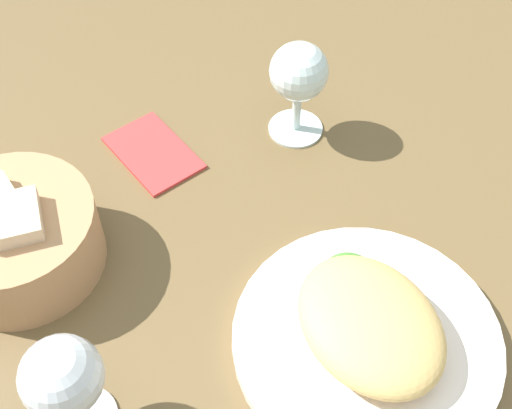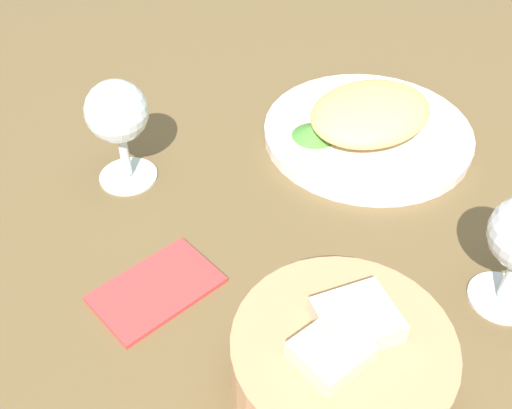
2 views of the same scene
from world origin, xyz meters
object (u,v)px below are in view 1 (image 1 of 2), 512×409
wine_glass_near (299,77)px  folded_napkin (153,151)px  bread_basket (15,237)px  plate (366,339)px  wine_glass_far (63,381)px

wine_glass_near → folded_napkin: 18.20cm
folded_napkin → bread_basket: bearing=103.7°
wine_glass_near → plate: bearing=163.4°
folded_napkin → plate: bearing=-175.9°
plate → wine_glass_far: wine_glass_far is taller
wine_glass_near → wine_glass_far: wine_glass_near is taller
bread_basket → wine_glass_near: 33.28cm
plate → wine_glass_far: 26.49cm
wine_glass_far → folded_napkin: wine_glass_far is taller
bread_basket → wine_glass_far: size_ratio=1.39×
plate → folded_napkin: (30.87, 8.09, -0.30)cm
bread_basket → folded_napkin: bearing=-65.8°
wine_glass_far → folded_napkin: bearing=-33.3°
wine_glass_near → folded_napkin: (4.04, 16.10, -7.46)cm
wine_glass_near → wine_glass_far: (-21.77, 33.06, -0.20)cm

